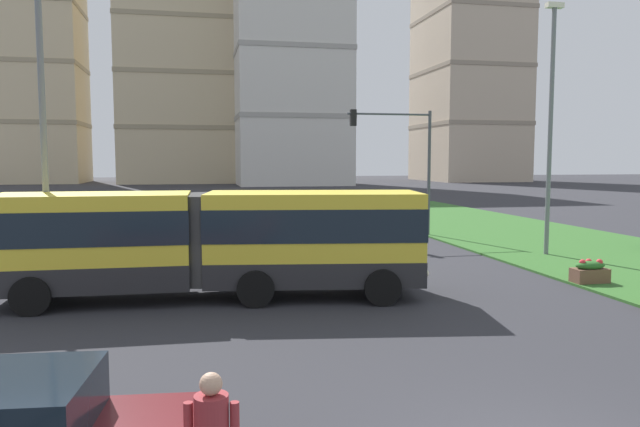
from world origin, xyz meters
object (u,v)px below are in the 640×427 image
object	(u,v)px
traffic_light_far_right	(403,150)
flower_planter_3	(590,271)
apartment_tower_west	(34,68)
streetlight_median	(551,120)
apartment_tower_eastcentre	(469,46)
streetlight_left	(43,118)
apartment_tower_westcentre	(182,53)
apartment_tower_centre	(290,57)
articulated_bus	(213,241)

from	to	relation	value
traffic_light_far_right	flower_planter_3	bearing A→B (deg)	-81.65
traffic_light_far_right	apartment_tower_west	world-z (taller)	apartment_tower_west
streetlight_median	apartment_tower_eastcentre	distance (m)	90.95
streetlight_median	streetlight_left	bearing A→B (deg)	-169.69
streetlight_left	streetlight_median	distance (m)	18.47
apartment_tower_eastcentre	apartment_tower_westcentre	bearing A→B (deg)	178.82
streetlight_median	apartment_tower_centre	world-z (taller)	apartment_tower_centre
streetlight_median	apartment_tower_westcentre	bearing A→B (deg)	100.87
traffic_light_far_right	apartment_tower_centre	size ratio (longest dim) A/B	0.16
flower_planter_3	streetlight_median	distance (m)	7.59
apartment_tower_westcentre	apartment_tower_west	bearing A→B (deg)	172.37
traffic_light_far_right	apartment_tower_centre	bearing A→B (deg)	86.00
apartment_tower_west	streetlight_left	bearing A→B (deg)	-76.42
apartment_tower_eastcentre	flower_planter_3	bearing A→B (deg)	-113.40
streetlight_median	apartment_tower_eastcentre	bearing A→B (deg)	66.36
streetlight_median	apartment_tower_eastcentre	world-z (taller)	apartment_tower_eastcentre
streetlight_left	apartment_tower_west	xyz separation A→B (m)	(-21.50, 89.00, 13.78)
articulated_bus	flower_planter_3	size ratio (longest dim) A/B	10.87
apartment_tower_westcentre	flower_planter_3	bearing A→B (deg)	-80.99
flower_planter_3	apartment_tower_westcentre	xyz separation A→B (m)	(-13.94, 87.84, 21.23)
articulated_bus	apartment_tower_centre	size ratio (longest dim) A/B	0.30
traffic_light_far_right	apartment_tower_eastcentre	world-z (taller)	apartment_tower_eastcentre
flower_planter_3	traffic_light_far_right	bearing A→B (deg)	98.35
articulated_bus	apartment_tower_westcentre	xyz separation A→B (m)	(-2.33, 87.27, 20.00)
apartment_tower_centre	streetlight_left	bearing A→B (deg)	-104.23
articulated_bus	streetlight_left	xyz separation A→B (m)	(-4.67, 1.46, 3.45)
flower_planter_3	apartment_tower_west	world-z (taller)	apartment_tower_west
apartment_tower_westcentre	apartment_tower_centre	size ratio (longest dim) A/B	1.09
articulated_bus	streetlight_median	xyz separation A→B (m)	(13.50, 4.77, 3.83)
traffic_light_far_right	apartment_tower_westcentre	size ratio (longest dim) A/B	0.15
traffic_light_far_right	streetlight_median	size ratio (longest dim) A/B	0.63
apartment_tower_centre	apartment_tower_eastcentre	distance (m)	36.53
articulated_bus	traffic_light_far_right	distance (m)	15.51
traffic_light_far_right	apartment_tower_west	size ratio (longest dim) A/B	0.17
apartment_tower_eastcentre	apartment_tower_centre	bearing A→B (deg)	-164.16
traffic_light_far_right	streetlight_median	distance (m)	7.93
articulated_bus	apartment_tower_westcentre	world-z (taller)	apartment_tower_westcentre
apartment_tower_west	streetlight_median	bearing A→B (deg)	-65.16
flower_planter_3	streetlight_median	size ratio (longest dim) A/B	0.11
articulated_bus	streetlight_median	size ratio (longest dim) A/B	1.19
articulated_bus	apartment_tower_centre	distance (m)	79.76
apartment_tower_centre	flower_planter_3	bearing A→B (deg)	-92.02
apartment_tower_westcentre	apartment_tower_centre	bearing A→B (deg)	-33.31
streetlight_median	apartment_tower_eastcentre	xyz separation A→B (m)	(35.66, 81.45, 19.14)
streetlight_median	apartment_tower_westcentre	world-z (taller)	apartment_tower_westcentre
articulated_bus	streetlight_left	size ratio (longest dim) A/B	1.28
apartment_tower_west	apartment_tower_eastcentre	xyz separation A→B (m)	(75.33, -4.25, 5.74)
articulated_bus	apartment_tower_eastcentre	bearing A→B (deg)	60.31
apartment_tower_westcentre	apartment_tower_eastcentre	world-z (taller)	apartment_tower_eastcentre
articulated_bus	apartment_tower_eastcentre	size ratio (longest dim) A/B	0.24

